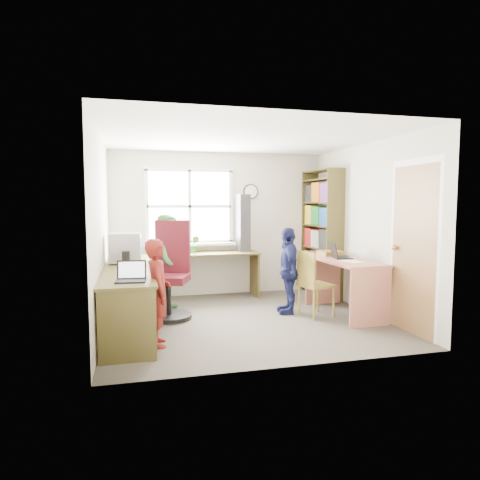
{
  "coord_description": "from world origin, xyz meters",
  "views": [
    {
      "loc": [
        -1.43,
        -5.42,
        1.56
      ],
      "look_at": [
        0.0,
        0.25,
        1.05
      ],
      "focal_mm": 32.0,
      "sensor_mm": 36.0,
      "label": 1
    }
  ],
  "objects_px": {
    "right_desk": "(345,275)",
    "person_green": "(168,263)",
    "laptop_left": "(131,276)",
    "potted_plant": "(195,244)",
    "person_navy": "(288,270)",
    "swivel_chair": "(170,276)",
    "crt_monitor": "(125,248)",
    "l_desk": "(145,296)",
    "bookshelf": "(321,236)",
    "wooden_chair": "(312,281)",
    "person_red": "(158,292)",
    "laptop_right": "(339,254)",
    "cd_tower": "(243,223)"
  },
  "relations": [
    {
      "from": "potted_plant",
      "to": "person_red",
      "type": "bearing_deg",
      "value": -108.1
    },
    {
      "from": "person_navy",
      "to": "swivel_chair",
      "type": "bearing_deg",
      "value": -87.32
    },
    {
      "from": "person_navy",
      "to": "person_green",
      "type": "bearing_deg",
      "value": -98.68
    },
    {
      "from": "person_red",
      "to": "potted_plant",
      "type": "bearing_deg",
      "value": -19.79
    },
    {
      "from": "right_desk",
      "to": "person_navy",
      "type": "distance_m",
      "value": 0.79
    },
    {
      "from": "swivel_chair",
      "to": "person_green",
      "type": "bearing_deg",
      "value": 110.02
    },
    {
      "from": "swivel_chair",
      "to": "bookshelf",
      "type": "bearing_deg",
      "value": 37.61
    },
    {
      "from": "laptop_left",
      "to": "bookshelf",
      "type": "bearing_deg",
      "value": 39.16
    },
    {
      "from": "l_desk",
      "to": "person_navy",
      "type": "bearing_deg",
      "value": 13.83
    },
    {
      "from": "right_desk",
      "to": "wooden_chair",
      "type": "bearing_deg",
      "value": 178.28
    },
    {
      "from": "wooden_chair",
      "to": "person_red",
      "type": "xyz_separation_m",
      "value": [
        -2.12,
        -0.7,
        0.1
      ]
    },
    {
      "from": "right_desk",
      "to": "person_green",
      "type": "distance_m",
      "value": 2.5
    },
    {
      "from": "laptop_left",
      "to": "person_navy",
      "type": "xyz_separation_m",
      "value": [
        2.14,
        1.09,
        -0.19
      ]
    },
    {
      "from": "wooden_chair",
      "to": "right_desk",
      "type": "bearing_deg",
      "value": -14.01
    },
    {
      "from": "l_desk",
      "to": "bookshelf",
      "type": "xyz_separation_m",
      "value": [
        2.96,
        1.47,
        0.55
      ]
    },
    {
      "from": "bookshelf",
      "to": "person_red",
      "type": "bearing_deg",
      "value": -145.56
    },
    {
      "from": "bookshelf",
      "to": "wooden_chair",
      "type": "relative_size",
      "value": 2.32
    },
    {
      "from": "right_desk",
      "to": "swivel_chair",
      "type": "height_order",
      "value": "swivel_chair"
    },
    {
      "from": "potted_plant",
      "to": "person_red",
      "type": "xyz_separation_m",
      "value": [
        -0.72,
        -2.2,
        -0.3
      ]
    },
    {
      "from": "swivel_chair",
      "to": "cd_tower",
      "type": "distance_m",
      "value": 1.8
    },
    {
      "from": "laptop_left",
      "to": "person_red",
      "type": "xyz_separation_m",
      "value": [
        0.28,
        0.13,
        -0.21
      ]
    },
    {
      "from": "wooden_chair",
      "to": "person_navy",
      "type": "bearing_deg",
      "value": 120.0
    },
    {
      "from": "swivel_chair",
      "to": "potted_plant",
      "type": "height_order",
      "value": "swivel_chair"
    },
    {
      "from": "wooden_chair",
      "to": "person_red",
      "type": "distance_m",
      "value": 2.24
    },
    {
      "from": "bookshelf",
      "to": "laptop_left",
      "type": "relative_size",
      "value": 6.46
    },
    {
      "from": "laptop_right",
      "to": "person_green",
      "type": "height_order",
      "value": "person_green"
    },
    {
      "from": "potted_plant",
      "to": "person_red",
      "type": "height_order",
      "value": "person_red"
    },
    {
      "from": "laptop_left",
      "to": "crt_monitor",
      "type": "bearing_deg",
      "value": 98.66
    },
    {
      "from": "right_desk",
      "to": "bookshelf",
      "type": "bearing_deg",
      "value": 78.3
    },
    {
      "from": "bookshelf",
      "to": "swivel_chair",
      "type": "bearing_deg",
      "value": -162.9
    },
    {
      "from": "wooden_chair",
      "to": "laptop_left",
      "type": "xyz_separation_m",
      "value": [
        -2.4,
        -0.83,
        0.31
      ]
    },
    {
      "from": "laptop_left",
      "to": "person_red",
      "type": "distance_m",
      "value": 0.37
    },
    {
      "from": "laptop_left",
      "to": "person_red",
      "type": "relative_size",
      "value": 0.28
    },
    {
      "from": "right_desk",
      "to": "bookshelf",
      "type": "relative_size",
      "value": 0.64
    },
    {
      "from": "swivel_chair",
      "to": "crt_monitor",
      "type": "height_order",
      "value": "swivel_chair"
    },
    {
      "from": "crt_monitor",
      "to": "person_green",
      "type": "distance_m",
      "value": 0.68
    },
    {
      "from": "right_desk",
      "to": "person_red",
      "type": "bearing_deg",
      "value": -166.73
    },
    {
      "from": "right_desk",
      "to": "cd_tower",
      "type": "height_order",
      "value": "cd_tower"
    },
    {
      "from": "swivel_chair",
      "to": "potted_plant",
      "type": "relative_size",
      "value": 4.75
    },
    {
      "from": "crt_monitor",
      "to": "wooden_chair",
      "type": "bearing_deg",
      "value": -11.29
    },
    {
      "from": "right_desk",
      "to": "crt_monitor",
      "type": "distance_m",
      "value": 3.04
    },
    {
      "from": "right_desk",
      "to": "wooden_chair",
      "type": "relative_size",
      "value": 1.5
    },
    {
      "from": "person_red",
      "to": "right_desk",
      "type": "bearing_deg",
      "value": -76.74
    },
    {
      "from": "swivel_chair",
      "to": "crt_monitor",
      "type": "distance_m",
      "value": 0.72
    },
    {
      "from": "laptop_left",
      "to": "potted_plant",
      "type": "bearing_deg",
      "value": 72.34
    },
    {
      "from": "bookshelf",
      "to": "laptop_right",
      "type": "relative_size",
      "value": 5.52
    },
    {
      "from": "crt_monitor",
      "to": "cd_tower",
      "type": "xyz_separation_m",
      "value": [
        1.89,
        0.94,
        0.27
      ]
    },
    {
      "from": "bookshelf",
      "to": "swivel_chair",
      "type": "height_order",
      "value": "bookshelf"
    },
    {
      "from": "laptop_left",
      "to": "person_green",
      "type": "distance_m",
      "value": 1.7
    },
    {
      "from": "potted_plant",
      "to": "laptop_right",
      "type": "bearing_deg",
      "value": -35.45
    }
  ]
}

